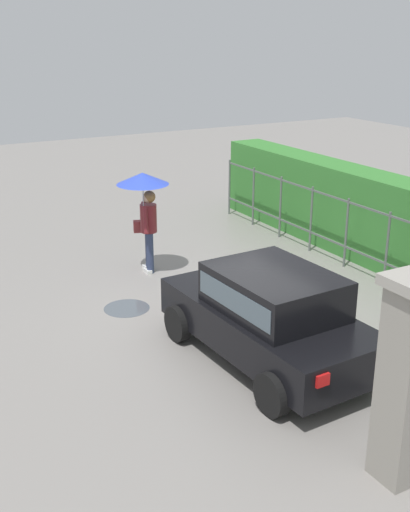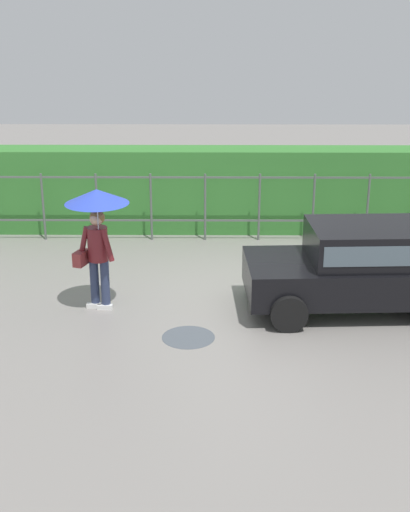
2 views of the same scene
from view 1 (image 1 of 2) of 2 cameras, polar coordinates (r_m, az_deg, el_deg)
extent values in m
plane|color=gray|center=(11.61, 2.33, -4.78)|extent=(40.00, 40.00, 0.00)
cube|color=black|center=(9.72, 5.52, -6.12)|extent=(3.77, 1.80, 0.60)
cube|color=black|center=(9.37, 6.19, -3.14)|extent=(1.96, 1.52, 0.60)
cube|color=#4C5B66|center=(9.36, 6.19, -3.02)|extent=(1.81, 1.54, 0.33)
cylinder|color=black|center=(10.37, -2.45, -6.04)|extent=(0.61, 0.21, 0.60)
cylinder|color=black|center=(11.21, 5.09, -4.08)|extent=(0.61, 0.21, 0.60)
cylinder|color=black|center=(8.53, 5.98, -12.19)|extent=(0.61, 0.21, 0.60)
cylinder|color=black|center=(9.53, 14.15, -9.10)|extent=(0.61, 0.21, 0.60)
cube|color=red|center=(8.08, 10.42, -10.83)|extent=(0.07, 0.20, 0.16)
cube|color=red|center=(8.78, 15.86, -8.69)|extent=(0.07, 0.20, 0.16)
cylinder|color=#2D3856|center=(13.21, -4.93, 0.25)|extent=(0.15, 0.15, 0.86)
cylinder|color=#2D3856|center=(13.40, -5.02, 0.53)|extent=(0.15, 0.15, 0.86)
cube|color=white|center=(13.34, -5.14, -1.34)|extent=(0.26, 0.10, 0.08)
cube|color=white|center=(13.53, -5.23, -1.05)|extent=(0.26, 0.10, 0.08)
cylinder|color=maroon|center=(13.09, -5.07, 3.37)|extent=(0.34, 0.34, 0.58)
sphere|color=#DBAD89|center=(12.98, -5.12, 5.20)|extent=(0.22, 0.22, 0.22)
sphere|color=olive|center=(12.98, -4.99, 5.29)|extent=(0.25, 0.25, 0.25)
cylinder|color=maroon|center=(12.86, -5.32, 3.21)|extent=(0.24, 0.16, 0.56)
cylinder|color=maroon|center=(13.29, -5.51, 3.73)|extent=(0.24, 0.16, 0.56)
cylinder|color=#B2B2B7|center=(12.91, -5.52, 4.72)|extent=(0.02, 0.02, 0.77)
cone|color=blue|center=(12.79, -5.59, 6.90)|extent=(1.05, 1.05, 0.23)
cube|color=maroon|center=(13.40, -5.66, 2.66)|extent=(0.26, 0.37, 0.24)
cube|color=gray|center=(7.33, 17.49, -11.10)|extent=(0.48, 0.48, 2.30)
cylinder|color=#59605B|center=(17.43, 2.19, 6.15)|extent=(0.05, 0.05, 1.50)
cylinder|color=#59605B|center=(16.46, 4.34, 5.30)|extent=(0.05, 0.05, 1.50)
cylinder|color=#59605B|center=(15.51, 6.74, 4.34)|extent=(0.05, 0.05, 1.50)
cylinder|color=#59605B|center=(14.60, 9.44, 3.25)|extent=(0.05, 0.05, 1.50)
cylinder|color=#59605B|center=(13.73, 12.49, 2.01)|extent=(0.05, 0.05, 1.50)
cylinder|color=#59605B|center=(12.92, 15.92, 0.60)|extent=(0.05, 0.05, 1.50)
cube|color=#59605B|center=(13.13, 14.39, 4.11)|extent=(10.69, 0.03, 0.04)
cube|color=#59605B|center=(13.41, 14.05, 0.11)|extent=(10.69, 0.03, 0.04)
cube|color=#387F33|center=(13.79, 16.62, 2.59)|extent=(11.69, 0.90, 1.90)
cylinder|color=#4C545B|center=(11.73, -7.00, -4.64)|extent=(0.83, 0.83, 0.00)
camera|label=2|loc=(11.27, -61.65, 9.74)|focal=48.43mm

